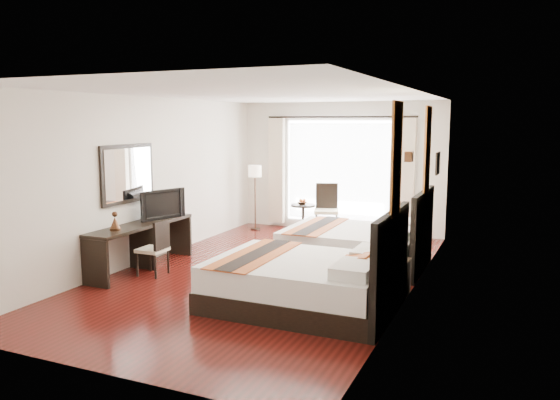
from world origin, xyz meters
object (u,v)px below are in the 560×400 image
at_px(vase, 395,255).
at_px(floor_lamp, 255,176).
at_px(console_desk, 142,246).
at_px(window_chair, 326,219).
at_px(television, 160,204).
at_px(nightstand, 393,276).
at_px(desk_chair, 154,258).
at_px(bed_near, 308,281).
at_px(fruit_bowl, 302,203).
at_px(table_lamp, 395,240).
at_px(side_table, 303,218).
at_px(bed_far, 358,245).

height_order(vase, floor_lamp, floor_lamp).
bearing_deg(console_desk, window_chair, 64.00).
bearing_deg(floor_lamp, television, -93.93).
bearing_deg(console_desk, television, 87.70).
bearing_deg(nightstand, desk_chair, -170.59).
distance_m(vase, desk_chair, 3.71).
relative_size(bed_near, fruit_bowl, 11.52).
relative_size(table_lamp, floor_lamp, 0.25).
distance_m(side_table, window_chair, 0.55).
bearing_deg(bed_far, table_lamp, -54.84).
height_order(fruit_bowl, window_chair, window_chair).
height_order(floor_lamp, side_table, floor_lamp).
xyz_separation_m(vase, fruit_bowl, (-2.76, 3.58, 0.06)).
xyz_separation_m(bed_near, bed_far, (0.02, 2.32, -0.01)).
height_order(bed_near, side_table, bed_near).
bearing_deg(bed_far, console_desk, -151.74).
distance_m(vase, fruit_bowl, 4.52).
bearing_deg(window_chair, nightstand, 14.48).
distance_m(bed_far, vase, 1.69).
bearing_deg(nightstand, fruit_bowl, 128.14).
bearing_deg(nightstand, table_lamp, 97.98).
distance_m(bed_far, desk_chair, 3.36).
relative_size(nightstand, television, 0.57).
xyz_separation_m(bed_near, table_lamp, (0.88, 1.10, 0.40)).
height_order(console_desk, desk_chair, desk_chair).
bearing_deg(console_desk, fruit_bowl, 71.56).
bearing_deg(side_table, desk_chair, -102.80).
relative_size(nightstand, floor_lamp, 0.35).
bearing_deg(television, floor_lamp, 14.66).
distance_m(desk_chair, floor_lamp, 4.01).
height_order(nightstand, window_chair, window_chair).
xyz_separation_m(floor_lamp, window_chair, (1.62, 0.13, -0.88)).
distance_m(table_lamp, vase, 0.26).
bearing_deg(television, console_desk, -163.71).
distance_m(table_lamp, desk_chair, 3.71).
distance_m(table_lamp, floor_lamp, 4.97).
bearing_deg(window_chair, fruit_bowl, -112.87).
height_order(bed_near, nightstand, bed_near).
height_order(nightstand, table_lamp, table_lamp).
relative_size(table_lamp, side_table, 0.58).
bearing_deg(table_lamp, window_chair, 122.78).
height_order(nightstand, vase, vase).
height_order(nightstand, fruit_bowl, fruit_bowl).
bearing_deg(console_desk, vase, 3.98).
height_order(desk_chair, side_table, desk_chair).
xyz_separation_m(side_table, fruit_bowl, (-0.03, 0.02, 0.33)).
relative_size(bed_far, vase, 16.23).
distance_m(floor_lamp, window_chair, 1.85).
distance_m(bed_near, side_table, 4.83).
bearing_deg(table_lamp, bed_near, -128.70).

